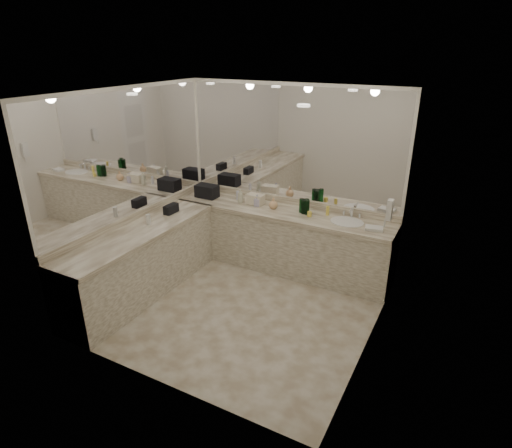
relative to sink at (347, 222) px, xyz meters
The scene contains 35 objects.
floor 1.77m from the sink, 128.37° to the right, with size 3.20×3.20×0.00m, color beige.
ceiling 2.29m from the sink, 128.37° to the right, with size 3.20×3.20×0.00m, color white.
wall_back 1.08m from the sink, 162.47° to the left, with size 3.20×0.02×2.60m, color white.
wall_left 2.85m from the sink, 154.80° to the right, with size 0.02×3.00×2.60m, color white.
wall_right 1.42m from the sink, 61.56° to the right, with size 0.02×3.00×2.60m, color white.
vanity_back_base 1.06m from the sink, behind, with size 3.20×0.60×0.84m, color silver.
vanity_back_top 0.95m from the sink, behind, with size 3.20×0.64×0.06m, color beige.
vanity_left_base 2.75m from the sink, 146.31° to the right, with size 0.60×2.40×0.84m, color silver.
vanity_left_top 2.70m from the sink, 146.19° to the right, with size 0.64×2.42×0.06m, color beige.
backsplash_back 0.99m from the sink, 163.58° to the left, with size 3.20×0.04×0.10m, color beige.
backsplash_left 2.80m from the sink, 154.62° to the right, with size 0.04×3.00×0.10m, color beige.
mirror_back 1.33m from the sink, 163.13° to the left, with size 3.12×0.01×1.55m, color white.
mirror_left 2.94m from the sink, 154.69° to the right, with size 0.01×2.92×1.55m, color white.
sink is the anchor object (origin of this frame).
faucet 0.22m from the sink, 90.00° to the left, with size 0.24×0.16×0.14m, color silver.
wall_phone 0.91m from the sink, 39.57° to the right, with size 0.06×0.10×0.24m, color white.
door 1.82m from the sink, 69.46° to the right, with size 0.02×0.82×2.10m, color white.
black_toiletry_bag 2.18m from the sink, behind, with size 0.33×0.21×0.19m, color black.
black_bag_spill 2.40m from the sink, 159.97° to the right, with size 0.10×0.22×0.12m, color black.
cream_cosmetic_case 1.39m from the sink, behind, with size 0.25×0.15×0.14m, color #ECE1C5.
hand_towel 0.39m from the sink, 13.04° to the right, with size 0.22×0.15×0.04m, color white.
lotion_left 2.59m from the sink, 150.27° to the right, with size 0.06×0.06×0.14m, color white.
soap_bottle_a 1.62m from the sink, behind, with size 0.08×0.08×0.21m, color beige.
soap_bottle_b 1.33m from the sink, behind, with size 0.08×0.08×0.17m, color #B8B1CE.
soap_bottle_c 1.08m from the sink, behind, with size 0.13×0.13×0.16m, color #E5B482.
green_bottle_0 0.67m from the sink, behind, with size 0.07×0.07×0.20m, color #0E531D.
green_bottle_1 0.62m from the sink, behind, with size 0.06×0.06×0.19m, color #0E531D.
green_bottle_2 0.63m from the sink, behind, with size 0.07×0.07×0.19m, color #0E531D.
green_bottle_3 0.58m from the sink, behind, with size 0.06×0.06×0.21m, color #0E531D.
green_bottle_4 0.65m from the sink, behind, with size 0.07×0.07×0.19m, color #0E531D.
amenity_bottle_0 1.72m from the sink, behind, with size 0.04×0.04×0.13m, color silver.
amenity_bottle_1 1.53m from the sink, behind, with size 0.06×0.06×0.07m, color white.
amenity_bottle_2 1.50m from the sink, behind, with size 0.05×0.05×0.12m, color white.
amenity_bottle_3 0.34m from the sink, 159.73° to the left, with size 0.05×0.05×0.13m, color #F2D84C.
amenity_bottle_4 0.51m from the sink, behind, with size 0.06×0.06×0.07m, color #F2D84C.
Camera 1 is at (2.33, -3.94, 3.06)m, focal length 30.00 mm.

